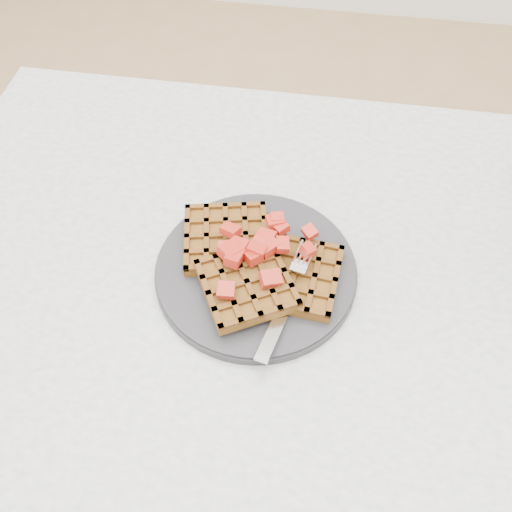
# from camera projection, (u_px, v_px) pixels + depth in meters

# --- Properties ---
(ground) EXTENTS (4.00, 4.00, 0.00)m
(ground) POSITION_uv_depth(u_px,v_px,m) (304.00, 473.00, 1.32)
(ground) COLOR tan
(ground) RESTS_ON ground
(table) EXTENTS (1.20, 0.80, 0.75)m
(table) POSITION_uv_depth(u_px,v_px,m) (334.00, 341.00, 0.81)
(table) COLOR silver
(table) RESTS_ON ground
(plate) EXTENTS (0.26, 0.26, 0.02)m
(plate) POSITION_uv_depth(u_px,v_px,m) (256.00, 271.00, 0.74)
(plate) COLOR #232326
(plate) RESTS_ON table
(waffles) EXTENTS (0.22, 0.21, 0.03)m
(waffles) POSITION_uv_depth(u_px,v_px,m) (256.00, 264.00, 0.72)
(waffles) COLOR brown
(waffles) RESTS_ON plate
(strawberry_pile) EXTENTS (0.15, 0.15, 0.02)m
(strawberry_pile) POSITION_uv_depth(u_px,v_px,m) (256.00, 249.00, 0.70)
(strawberry_pile) COLOR maroon
(strawberry_pile) RESTS_ON waffles
(fork) EXTENTS (0.06, 0.18, 0.02)m
(fork) POSITION_uv_depth(u_px,v_px,m) (289.00, 296.00, 0.69)
(fork) COLOR silver
(fork) RESTS_ON plate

